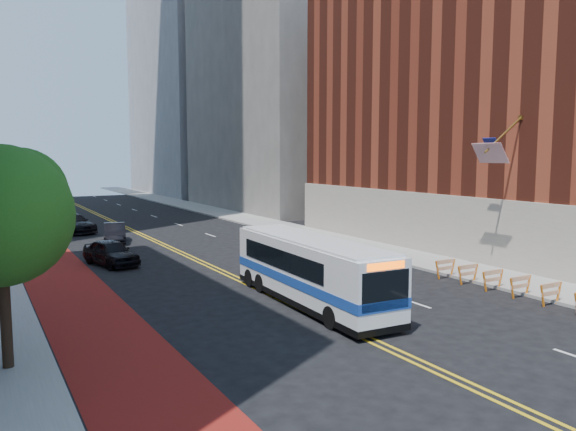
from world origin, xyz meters
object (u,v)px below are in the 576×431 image
Objects in this scene: car_c at (73,223)px; street_tree at (2,210)px; car_b at (115,233)px; transit_bus at (310,270)px; car_a at (111,253)px.

street_tree is at bearing -117.90° from car_c.
street_tree is at bearing -97.31° from car_b.
transit_bus is 22.19m from car_b.
car_a is (6.27, 15.16, -4.15)m from street_tree.
car_c is at bearing 116.93° from car_b.
car_c is at bearing 102.86° from transit_bus.
car_c reaches higher than car_a.
transit_bus is 2.39× the size of car_a.
car_c reaches higher than car_b.
transit_bus is at bearing 9.78° from street_tree.
street_tree is at bearing -167.86° from transit_bus.
car_c is (6.59, 30.97, -4.13)m from street_tree.
street_tree is at bearing -127.19° from car_a.
transit_bus reaches higher than car_a.
car_c is (-5.35, 28.91, -0.74)m from transit_bus.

